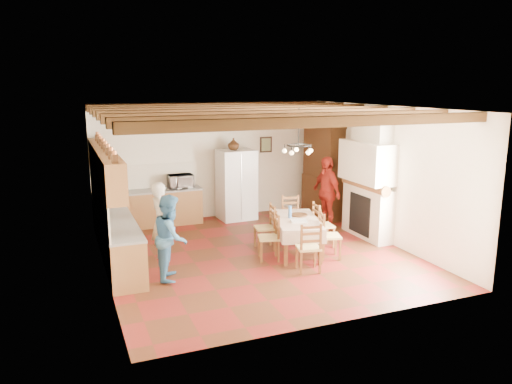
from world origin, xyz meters
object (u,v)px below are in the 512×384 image
at_px(chair_left_near, 269,237).
at_px(chair_right_far, 323,225).
at_px(chair_end_near, 308,247).
at_px(refrigerator, 236,185).
at_px(chair_left_far, 265,227).
at_px(chair_end_far, 292,217).
at_px(microwave, 181,181).
at_px(chair_right_near, 330,235).
at_px(person_man, 161,222).
at_px(dining_table, 297,223).
at_px(hutch, 324,171).
at_px(person_woman_blue, 171,237).
at_px(person_woman_red, 326,192).

distance_m(chair_left_near, chair_right_far, 1.48).
relative_size(chair_right_far, chair_end_near, 1.00).
xyz_separation_m(refrigerator, chair_left_far, (-0.26, -2.53, -0.42)).
height_order(chair_end_far, microwave, microwave).
relative_size(chair_right_near, chair_end_near, 1.00).
bearing_deg(microwave, person_man, -113.17).
distance_m(dining_table, chair_right_far, 0.77).
bearing_deg(microwave, hutch, -13.99).
bearing_deg(hutch, person_woman_blue, -153.96).
distance_m(chair_right_near, person_woman_blue, 3.20).
bearing_deg(refrigerator, hutch, -19.26).
distance_m(chair_end_near, person_woman_red, 3.05).
xyz_separation_m(dining_table, person_man, (-2.69, 0.59, 0.15)).
bearing_deg(chair_end_near, chair_left_far, -67.78).
xyz_separation_m(hutch, chair_end_far, (-1.59, -1.40, -0.73)).
distance_m(chair_right_far, chair_end_near, 1.57).
distance_m(chair_end_near, person_woman_blue, 2.54).
relative_size(person_woman_blue, microwave, 2.55).
bearing_deg(microwave, person_woman_blue, -107.84).
relative_size(dining_table, chair_end_near, 1.90).
height_order(chair_left_far, person_man, person_man).
height_order(chair_left_near, chair_right_far, same).
bearing_deg(person_man, chair_end_far, -93.48).
bearing_deg(chair_end_far, chair_left_near, -118.92).
xyz_separation_m(person_man, microwave, (1.00, 2.57, 0.27)).
bearing_deg(person_woman_blue, chair_left_near, -66.72).
height_order(chair_left_near, chair_left_far, same).
distance_m(chair_left_near, chair_end_near, 0.95).
relative_size(chair_right_far, person_woman_red, 0.55).
xyz_separation_m(refrigerator, dining_table, (0.26, -3.02, -0.26)).
distance_m(hutch, person_woman_red, 1.10).
bearing_deg(chair_right_near, refrigerator, 28.32).
bearing_deg(chair_right_far, refrigerator, 26.13).
height_order(chair_right_near, chair_end_near, same).
distance_m(chair_left_far, chair_right_far, 1.28).
height_order(hutch, microwave, hutch).
relative_size(chair_right_near, person_man, 0.60).
distance_m(chair_right_near, chair_end_near, 0.89).
relative_size(person_woman_blue, person_woman_red, 0.88).
bearing_deg(chair_left_far, person_woman_red, 124.07).
relative_size(hutch, chair_right_far, 2.52).
bearing_deg(chair_right_far, chair_left_far, 83.48).
xyz_separation_m(refrigerator, person_man, (-2.43, -2.43, -0.11)).
bearing_deg(microwave, chair_left_near, -75.47).
xyz_separation_m(chair_left_near, person_woman_blue, (-2.00, -0.23, 0.29)).
xyz_separation_m(chair_end_far, person_man, (-3.04, -0.39, 0.31)).
xyz_separation_m(refrigerator, person_woman_red, (1.75, -1.59, -0.02)).
bearing_deg(microwave, chair_end_near, -73.02).
xyz_separation_m(dining_table, microwave, (-1.69, 3.16, 0.42)).
bearing_deg(person_man, microwave, -32.02).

